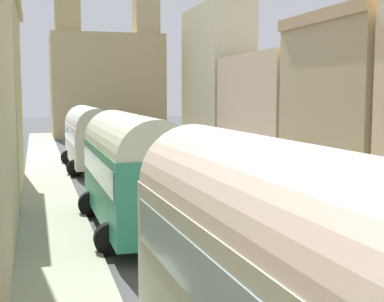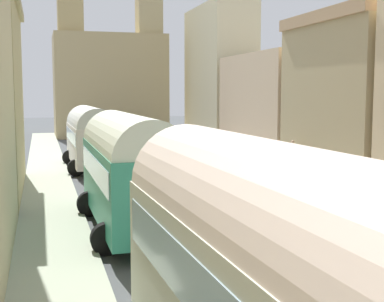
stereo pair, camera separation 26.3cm
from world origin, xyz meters
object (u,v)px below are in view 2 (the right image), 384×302
Objects in this scene: car_0 at (165,148)px; car_2 at (187,196)px; parked_bus_0 at (272,274)px; cargo_truck_0 at (254,176)px; pedestrian_0 at (282,154)px; car_1 at (151,139)px; parked_bus_2 at (90,135)px; car_3 at (122,152)px; parked_bus_1 at (128,166)px; pedestrian_2 at (293,153)px.

car_0 is 18.41m from car_2.
parked_bus_0 is 16.67m from cargo_truck_0.
car_0 is at bearing 126.91° from pedestrian_0.
cargo_truck_0 is 1.79× the size of car_1.
parked_bus_2 is 2.28× the size of car_0.
parked_bus_0 is 27.83m from parked_bus_2.
car_3 is at bearing 44.83° from parked_bus_2.
parked_bus_1 is 17.71m from pedestrian_2.
cargo_truck_0 is at bearing 24.86° from car_2.
parked_bus_0 is 1.13× the size of cargo_truck_0.
car_3 is at bearing 90.68° from car_2.
car_0 is 0.89× the size of car_3.
pedestrian_0 is at bearing 46.06° from parked_bus_1.
car_0 is 2.08× the size of pedestrian_0.
pedestrian_2 is at bearing -29.85° from car_3.
car_2 is at bearing -98.37° from car_1.
car_0 reaches higher than car_3.
pedestrian_2 is (12.48, -3.45, -1.14)m from parked_bus_2.
cargo_truck_0 reaches higher than pedestrian_2.
pedestrian_2 is at bearing -68.61° from car_1.
cargo_truck_0 is at bearing -125.30° from pedestrian_2.
car_1 is 16.67m from pedestrian_2.
parked_bus_0 is 26.81m from pedestrian_0.
parked_bus_2 reaches higher than car_3.
car_0 is 10.06m from pedestrian_2.
car_3 is at bearing 82.35° from parked_bus_1.
parked_bus_1 is 28.72m from car_1.
parked_bus_0 is at bearing -99.02° from car_1.
pedestrian_2 is at bearing 46.86° from car_2.
car_0 is at bearing 35.00° from parked_bus_2.
car_0 is (5.75, 31.91, -1.58)m from parked_bus_0.
car_0 is (5.82, 4.08, -1.42)m from parked_bus_2.
car_2 is (-3.26, -18.12, -0.01)m from car_0.
parked_bus_1 reaches higher than car_2.
car_2 is 2.15× the size of pedestrian_2.
car_3 is (2.37, 2.35, -1.42)m from parked_bus_2.
parked_bus_1 is 2.03× the size of car_3.
car_3 is (2.30, 30.19, -1.58)m from parked_bus_0.
parked_bus_0 is 11.96m from parked_bus_1.
car_3 is (-4.04, -9.72, 0.01)m from car_1.
parked_bus_2 reaches higher than pedestrian_2.
parked_bus_1 reaches higher than car_0.
car_0 reaches higher than car_2.
car_3 is at bearing -112.55° from car_1.
car_0 is 0.88× the size of car_1.
parked_bus_2 is at bearing -135.17° from car_3.
cargo_truck_0 is 15.21m from car_3.
car_1 is (6.48, 27.94, -1.54)m from parked_bus_1.
pedestrian_2 reaches higher than pedestrian_0.
parked_bus_1 reaches higher than parked_bus_2.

